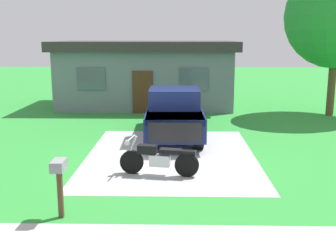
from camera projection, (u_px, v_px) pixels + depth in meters
ground_plane at (171, 156)px, 13.59m from camera, size 80.00×80.00×0.00m
driveway_pad at (171, 156)px, 13.59m from camera, size 5.36×7.11×0.01m
sidewalk_strip at (165, 246)px, 7.72m from camera, size 36.00×1.80×0.01m
motorcycle at (158, 159)px, 11.61m from camera, size 2.20×0.74×1.09m
pickup_truck at (174, 112)px, 16.04m from camera, size 2.13×5.67×1.90m
mailbox at (59, 173)px, 8.77m from camera, size 0.26×0.48×1.26m
neighbor_house at (146, 73)px, 23.16m from camera, size 9.60×5.60×3.50m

